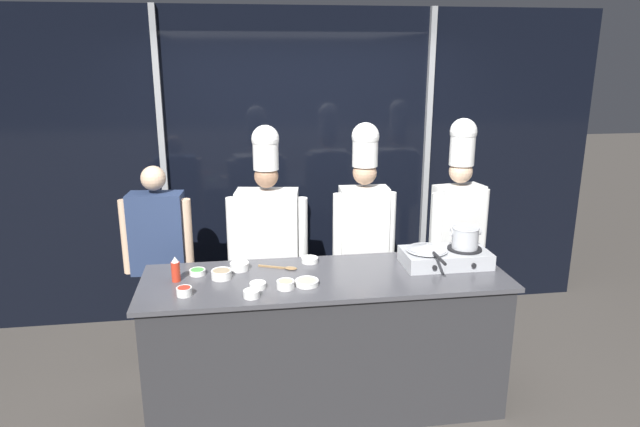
{
  "coord_description": "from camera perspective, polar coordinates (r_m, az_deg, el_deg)",
  "views": [
    {
      "loc": [
        -0.54,
        -3.38,
        2.33
      ],
      "look_at": [
        0.0,
        0.25,
        1.29
      ],
      "focal_mm": 32.0,
      "sensor_mm": 36.0,
      "label": 1
    }
  ],
  "objects": [
    {
      "name": "prep_bowl_bean_sprouts",
      "position": [
        3.83,
        -8.05,
        -5.18
      ],
      "size": [
        0.13,
        0.13,
        0.05
      ],
      "color": "white",
      "rests_on": "demo_counter"
    },
    {
      "name": "frying_pan",
      "position": [
        3.89,
        10.67,
        -3.38
      ],
      "size": [
        0.28,
        0.49,
        0.04
      ],
      "color": "#ADAFB5",
      "rests_on": "portable_stove"
    },
    {
      "name": "chef_head",
      "position": [
        4.32,
        -5.26,
        -1.83
      ],
      "size": [
        0.6,
        0.31,
        1.83
      ],
      "rotation": [
        0.0,
        0.0,
        2.98
      ],
      "color": "#4C4C51",
      "rests_on": "ground_plane"
    },
    {
      "name": "stock_pot",
      "position": [
        3.97,
        14.33,
        -2.31
      ],
      "size": [
        0.21,
        0.18,
        0.15
      ],
      "color": "#B7BABF",
      "rests_on": "portable_stove"
    },
    {
      "name": "prep_bowl_onion",
      "position": [
        3.41,
        -6.87,
        -7.91
      ],
      "size": [
        0.1,
        0.1,
        0.05
      ],
      "color": "white",
      "rests_on": "demo_counter"
    },
    {
      "name": "prep_bowl_scallions",
      "position": [
        3.8,
        -12.16,
        -5.7
      ],
      "size": [
        0.1,
        0.1,
        0.04
      ],
      "color": "white",
      "rests_on": "demo_counter"
    },
    {
      "name": "window_wall_back",
      "position": [
        5.03,
        -2.13,
        4.6
      ],
      "size": [
        5.41,
        0.09,
        2.7
      ],
      "color": "black",
      "rests_on": "ground_plane"
    },
    {
      "name": "ground_plane",
      "position": [
        4.15,
        0.54,
        -18.36
      ],
      "size": [
        24.0,
        24.0,
        0.0
      ],
      "primitive_type": "plane",
      "color": "#47423D"
    },
    {
      "name": "prep_bowl_mushrooms",
      "position": [
        3.71,
        -9.82,
        -5.94
      ],
      "size": [
        0.13,
        0.13,
        0.06
      ],
      "color": "white",
      "rests_on": "demo_counter"
    },
    {
      "name": "chef_line",
      "position": [
        4.53,
        13.61,
        -0.45
      ],
      "size": [
        0.48,
        0.26,
        1.86
      ],
      "rotation": [
        0.0,
        0.0,
        3.32
      ],
      "color": "#2D3856",
      "rests_on": "ground_plane"
    },
    {
      "name": "prep_bowl_ginger",
      "position": [
        3.51,
        -3.47,
        -7.04
      ],
      "size": [
        0.11,
        0.11,
        0.05
      ],
      "color": "white",
      "rests_on": "demo_counter"
    },
    {
      "name": "prep_bowl_shrimp",
      "position": [
        3.56,
        -1.32,
        -6.86
      ],
      "size": [
        0.15,
        0.15,
        0.03
      ],
      "color": "white",
      "rests_on": "demo_counter"
    },
    {
      "name": "portable_stove",
      "position": [
        3.96,
        12.41,
        -4.28
      ],
      "size": [
        0.58,
        0.34,
        0.11
      ],
      "color": "#B2B5BA",
      "rests_on": "demo_counter"
    },
    {
      "name": "demo_counter",
      "position": [
        3.9,
        0.55,
        -12.64
      ],
      "size": [
        2.36,
        0.76,
        0.94
      ],
      "color": "#2D2D30",
      "rests_on": "ground_plane"
    },
    {
      "name": "squeeze_bottle_chili",
      "position": [
        3.71,
        -14.24,
        -5.46
      ],
      "size": [
        0.05,
        0.05,
        0.16
      ],
      "color": "red",
      "rests_on": "demo_counter"
    },
    {
      "name": "prep_bowl_chili_flakes",
      "position": [
        3.5,
        -13.43,
        -7.52
      ],
      "size": [
        0.09,
        0.09,
        0.05
      ],
      "color": "white",
      "rests_on": "demo_counter"
    },
    {
      "name": "person_guest",
      "position": [
        4.38,
        -15.82,
        -3.26
      ],
      "size": [
        0.52,
        0.24,
        1.55
      ],
      "rotation": [
        0.0,
        0.0,
        3.05
      ],
      "color": "#232326",
      "rests_on": "ground_plane"
    },
    {
      "name": "chef_sous",
      "position": [
        4.34,
        4.39,
        -0.76
      ],
      "size": [
        0.48,
        0.2,
        1.84
      ],
      "rotation": [
        0.0,
        0.0,
        3.11
      ],
      "color": "#232326",
      "rests_on": "ground_plane"
    },
    {
      "name": "serving_spoon_slotted",
      "position": [
        3.82,
        -3.44,
        -5.44
      ],
      "size": [
        0.26,
        0.14,
        0.02
      ],
      "color": "olive",
      "rests_on": "demo_counter"
    },
    {
      "name": "prep_bowl_rice",
      "position": [
        3.93,
        -1.03,
        -4.61
      ],
      "size": [
        0.12,
        0.12,
        0.04
      ],
      "color": "white",
      "rests_on": "demo_counter"
    },
    {
      "name": "prep_bowl_garlic",
      "position": [
        3.53,
        -6.24,
        -7.1
      ],
      "size": [
        0.1,
        0.1,
        0.04
      ],
      "color": "white",
      "rests_on": "demo_counter"
    }
  ]
}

